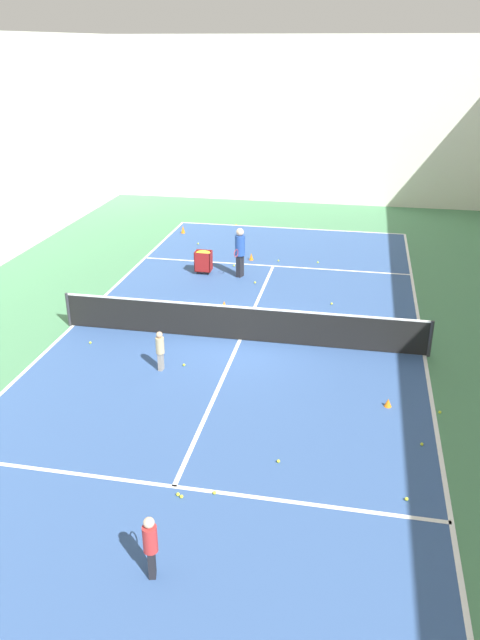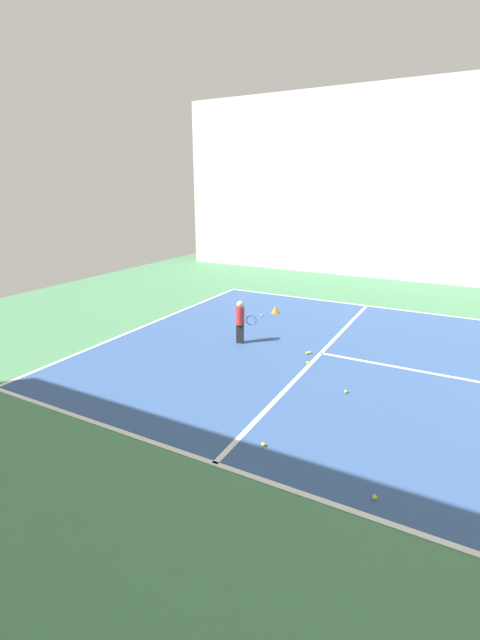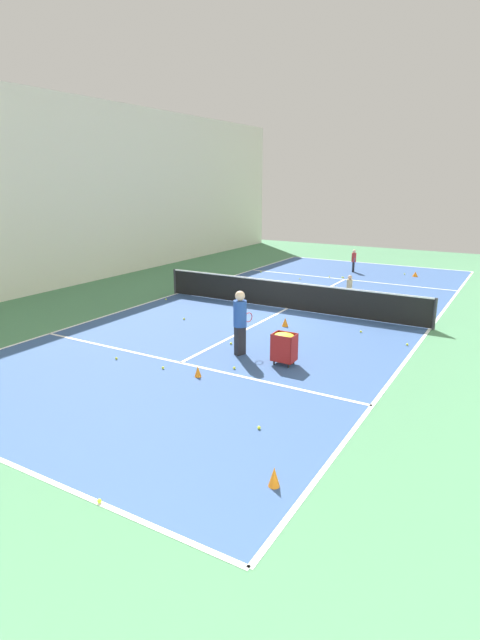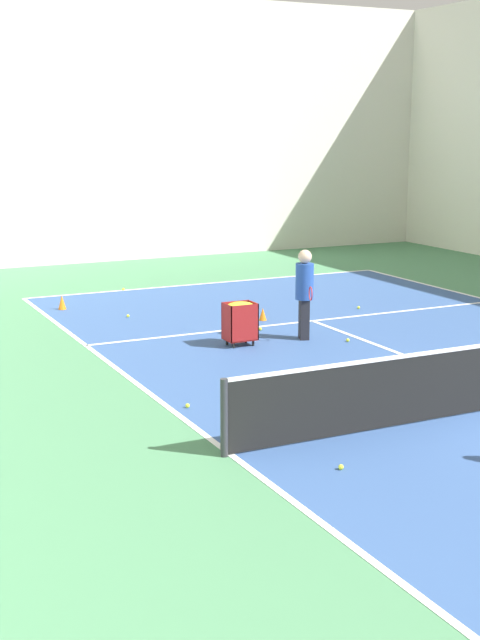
# 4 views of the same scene
# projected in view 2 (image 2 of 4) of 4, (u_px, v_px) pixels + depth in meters

# --- Properties ---
(line_baseline_near) EXTENTS (10.37, 0.10, 0.00)m
(line_baseline_near) POSITION_uv_depth(u_px,v_px,m) (153.00, 323.00, 13.38)
(line_baseline_near) COLOR white
(line_baseline_near) RESTS_ON ground
(line_service_near) EXTENTS (10.37, 0.10, 0.00)m
(line_service_near) POSITION_uv_depth(u_px,v_px,m) (321.00, 353.00, 10.91)
(line_service_near) COLOR white
(line_service_near) RESTS_ON ground
(player_near_baseline) EXTENTS (0.32, 0.56, 1.19)m
(player_near_baseline) POSITION_uv_depth(u_px,v_px,m) (240.00, 319.00, 11.45)
(player_near_baseline) COLOR black
(player_near_baseline) RESTS_ON ground
(training_cone_4) EXTENTS (0.28, 0.28, 0.24)m
(training_cone_4) POSITION_uv_depth(u_px,v_px,m) (275.00, 309.00, 14.38)
(training_cone_4) COLOR orange
(training_cone_4) RESTS_ON ground
(tennis_ball_1) EXTENTS (0.07, 0.07, 0.07)m
(tennis_ball_1) POSITION_uv_depth(u_px,v_px,m) (346.00, 391.00, 8.80)
(tennis_ball_1) COLOR yellow
(tennis_ball_1) RESTS_ON ground
(tennis_ball_3) EXTENTS (0.07, 0.07, 0.07)m
(tennis_ball_3) POSITION_uv_depth(u_px,v_px,m) (263.00, 445.00, 6.98)
(tennis_ball_3) COLOR yellow
(tennis_ball_3) RESTS_ON ground
(tennis_ball_5) EXTENTS (0.07, 0.07, 0.07)m
(tennis_ball_5) POSITION_uv_depth(u_px,v_px,m) (310.00, 352.00, 10.88)
(tennis_ball_5) COLOR yellow
(tennis_ball_5) RESTS_ON ground
(tennis_ball_7) EXTENTS (0.07, 0.07, 0.07)m
(tennis_ball_7) POSITION_uv_depth(u_px,v_px,m) (261.00, 315.00, 14.04)
(tennis_ball_7) COLOR yellow
(tennis_ball_7) RESTS_ON ground
(tennis_ball_8) EXTENTS (0.07, 0.07, 0.07)m
(tennis_ball_8) POSITION_uv_depth(u_px,v_px,m) (375.00, 497.00, 5.80)
(tennis_ball_8) COLOR yellow
(tennis_ball_8) RESTS_ON ground
(tennis_ball_12) EXTENTS (0.07, 0.07, 0.07)m
(tennis_ball_12) POSITION_uv_depth(u_px,v_px,m) (250.00, 291.00, 17.36)
(tennis_ball_12) COLOR yellow
(tennis_ball_12) RESTS_ON ground
(tennis_ball_18) EXTENTS (0.07, 0.07, 0.07)m
(tennis_ball_18) POSITION_uv_depth(u_px,v_px,m) (308.00, 363.00, 10.24)
(tennis_ball_18) COLOR yellow
(tennis_ball_18) RESTS_ON ground
(tennis_ball_19) EXTENTS (0.07, 0.07, 0.07)m
(tennis_ball_19) POSITION_uv_depth(u_px,v_px,m) (307.00, 353.00, 10.84)
(tennis_ball_19) COLOR yellow
(tennis_ball_19) RESTS_ON ground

